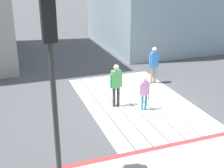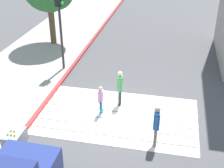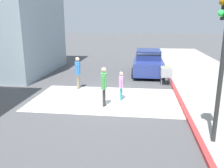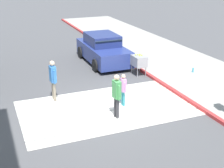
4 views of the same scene
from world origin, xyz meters
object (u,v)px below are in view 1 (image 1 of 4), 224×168
traffic_light_corner (51,59)px  pedestrian_adult_trailing (154,63)px  pedestrian_child_with_racket (145,92)px  pedestrian_adult_lead (116,83)px

traffic_light_corner → pedestrian_adult_trailing: 7.61m
pedestrian_adult_trailing → pedestrian_child_with_racket: 2.81m
traffic_light_corner → pedestrian_adult_lead: size_ratio=2.64×
pedestrian_adult_trailing → pedestrian_child_with_racket: size_ratio=1.29×
traffic_light_corner → pedestrian_adult_lead: traffic_light_corner is taller
pedestrian_child_with_racket → pedestrian_adult_lead: bearing=53.0°
traffic_light_corner → pedestrian_child_with_racket: size_ratio=3.33×
traffic_light_corner → pedestrian_adult_trailing: traffic_light_corner is taller
pedestrian_adult_lead → pedestrian_child_with_racket: bearing=-127.0°
traffic_light_corner → pedestrian_child_with_racket: traffic_light_corner is taller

